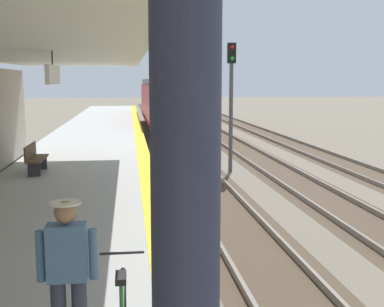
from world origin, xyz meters
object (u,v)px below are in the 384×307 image
object	(u,v)px
platform_bench	(35,158)
rail_signal_post	(231,94)
approaching_train	(164,101)
commuter_person	(68,274)

from	to	relation	value
platform_bench	rail_signal_post	bearing A→B (deg)	30.27
approaching_train	platform_bench	distance (m)	22.41
approaching_train	rail_signal_post	bearing A→B (deg)	-85.37
approaching_train	platform_bench	bearing A→B (deg)	-104.39
approaching_train	rail_signal_post	world-z (taller)	rail_signal_post
commuter_person	rail_signal_post	size ratio (longest dim) A/B	0.32
approaching_train	commuter_person	bearing A→B (deg)	-95.83
approaching_train	rail_signal_post	size ratio (longest dim) A/B	3.77
commuter_person	rail_signal_post	distance (m)	15.47
rail_signal_post	platform_bench	size ratio (longest dim) A/B	3.25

